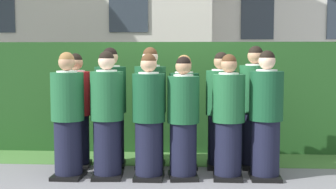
% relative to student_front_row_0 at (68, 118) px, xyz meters
% --- Properties ---
extents(ground_plane, '(60.00, 60.00, 0.00)m').
position_rel_student_front_row_0_xyz_m(ground_plane, '(1.26, 0.05, -0.77)').
color(ground_plane, slate).
extents(student_front_row_0, '(0.42, 0.51, 1.61)m').
position_rel_student_front_row_0_xyz_m(student_front_row_0, '(0.00, 0.00, 0.00)').
color(student_front_row_0, black).
rests_on(student_front_row_0, ground).
extents(student_front_row_1, '(0.42, 0.49, 1.62)m').
position_rel_student_front_row_0_xyz_m(student_front_row_1, '(0.50, 0.03, 0.01)').
color(student_front_row_1, black).
rests_on(student_front_row_1, ground).
extents(student_front_row_2, '(0.41, 0.50, 1.59)m').
position_rel_student_front_row_0_xyz_m(student_front_row_2, '(1.04, 0.02, -0.01)').
color(student_front_row_2, black).
rests_on(student_front_row_2, ground).
extents(student_front_row_3, '(0.41, 0.52, 1.56)m').
position_rel_student_front_row_0_xyz_m(student_front_row_3, '(1.48, 0.06, -0.03)').
color(student_front_row_3, black).
rests_on(student_front_row_3, ground).
extents(student_front_row_4, '(0.41, 0.50, 1.59)m').
position_rel_student_front_row_0_xyz_m(student_front_row_4, '(2.05, 0.09, -0.01)').
color(student_front_row_4, black).
rests_on(student_front_row_4, ground).
extents(student_front_row_5, '(0.42, 0.51, 1.63)m').
position_rel_student_front_row_0_xyz_m(student_front_row_5, '(2.52, 0.11, 0.01)').
color(student_front_row_5, black).
rests_on(student_front_row_5, ground).
extents(student_in_red_blazer, '(0.42, 0.52, 1.60)m').
position_rel_student_front_row_0_xyz_m(student_in_red_blazer, '(-0.04, 0.56, -0.01)').
color(student_in_red_blazer, black).
rests_on(student_in_red_blazer, ground).
extents(student_rear_row_1, '(0.44, 0.52, 1.68)m').
position_rel_student_front_row_0_xyz_m(student_rear_row_1, '(0.44, 0.60, 0.03)').
color(student_rear_row_1, black).
rests_on(student_rear_row_1, ground).
extents(student_rear_row_2, '(0.44, 0.48, 1.68)m').
position_rel_student_front_row_0_xyz_m(student_rear_row_2, '(1.00, 0.63, 0.03)').
color(student_rear_row_2, black).
rests_on(student_rear_row_2, ground).
extents(student_rear_row_3, '(0.41, 0.51, 1.58)m').
position_rel_student_front_row_0_xyz_m(student_rear_row_3, '(1.47, 0.64, -0.02)').
color(student_rear_row_3, black).
rests_on(student_rear_row_3, ground).
extents(student_rear_row_4, '(0.42, 0.51, 1.62)m').
position_rel_student_front_row_0_xyz_m(student_rear_row_4, '(1.98, 0.66, 0.00)').
color(student_rear_row_4, black).
rests_on(student_rear_row_4, ground).
extents(student_rear_row_5, '(0.44, 0.51, 1.70)m').
position_rel_student_front_row_0_xyz_m(student_rear_row_5, '(2.45, 0.71, 0.04)').
color(student_rear_row_5, black).
rests_on(student_rear_row_5, ground).
extents(hedge, '(9.36, 0.70, 1.78)m').
position_rel_student_front_row_0_xyz_m(hedge, '(1.26, 1.89, 0.12)').
color(hedge, '#214C1E').
rests_on(hedge, ground).
extents(school_building_main, '(5.50, 3.90, 5.67)m').
position_rel_student_front_row_0_xyz_m(school_building_main, '(4.48, 9.05, 2.14)').
color(school_building_main, silver).
rests_on(school_building_main, ground).
extents(lawn_strip, '(9.36, 0.90, 0.01)m').
position_rel_student_front_row_0_xyz_m(lawn_strip, '(1.26, 1.09, -0.76)').
color(lawn_strip, '#477A38').
rests_on(lawn_strip, ground).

